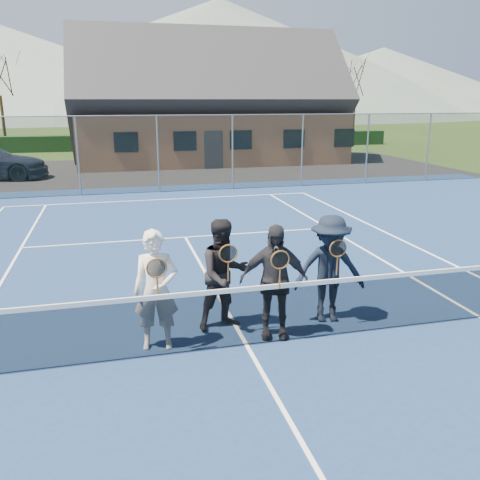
{
  "coord_description": "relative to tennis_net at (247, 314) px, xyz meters",
  "views": [
    {
      "loc": [
        -1.8,
        -6.7,
        3.6
      ],
      "look_at": [
        0.28,
        1.5,
        1.25
      ],
      "focal_mm": 38.0,
      "sensor_mm": 36.0,
      "label": 1
    }
  ],
  "objects": [
    {
      "name": "perimeter_fence",
      "position": [
        0.0,
        13.5,
        0.99
      ],
      "size": [
        30.07,
        0.07,
        3.02
      ],
      "color": "slate",
      "rests_on": "ground"
    },
    {
      "name": "player_b",
      "position": [
        -0.17,
        0.72,
        0.38
      ],
      "size": [
        1.0,
        0.85,
        1.8
      ],
      "color": "black",
      "rests_on": "court_surface"
    },
    {
      "name": "player_a",
      "position": [
        -1.29,
        0.29,
        0.38
      ],
      "size": [
        0.71,
        0.54,
        1.8
      ],
      "color": "white",
      "rests_on": "court_surface"
    },
    {
      "name": "court_surface",
      "position": [
        0.0,
        0.0,
        -0.53
      ],
      "size": [
        30.0,
        30.0,
        0.02
      ],
      "primitive_type": "cube",
      "color": "navy",
      "rests_on": "ground"
    },
    {
      "name": "tree_e",
      "position": [
        18.0,
        33.0,
        5.25
      ],
      "size": [
        3.2,
        3.2,
        7.77
      ],
      "color": "#372414",
      "rests_on": "ground"
    },
    {
      "name": "ground",
      "position": [
        0.0,
        20.0,
        -0.54
      ],
      "size": [
        220.0,
        220.0,
        0.0
      ],
      "primitive_type": "plane",
      "color": "#284017",
      "rests_on": "ground"
    },
    {
      "name": "tennis_net",
      "position": [
        0.0,
        0.0,
        0.0
      ],
      "size": [
        11.68,
        0.08,
        1.1
      ],
      "color": "slate",
      "rests_on": "ground"
    },
    {
      "name": "clubhouse",
      "position": [
        4.0,
        24.0,
        3.45
      ],
      "size": [
        15.6,
        8.2,
        7.7
      ],
      "color": "#9E6B4C",
      "rests_on": "ground"
    },
    {
      "name": "tree_c",
      "position": [
        2.0,
        33.0,
        5.25
      ],
      "size": [
        3.2,
        3.2,
        7.77
      ],
      "color": "#341F12",
      "rests_on": "ground"
    },
    {
      "name": "court_markings",
      "position": [
        0.0,
        0.0,
        -0.51
      ],
      "size": [
        11.03,
        23.83,
        0.01
      ],
      "color": "white",
      "rests_on": "court_surface"
    },
    {
      "name": "player_c",
      "position": [
        0.49,
        0.23,
        0.38
      ],
      "size": [
        1.13,
        0.69,
        1.8
      ],
      "color": "black",
      "rests_on": "court_surface"
    },
    {
      "name": "hill_centre",
      "position": [
        20.0,
        95.0,
        10.46
      ],
      "size": [
        120.0,
        120.0,
        22.0
      ],
      "primitive_type": "cone",
      "color": "#55665C",
      "rests_on": "ground"
    },
    {
      "name": "tree_d",
      "position": [
        12.0,
        33.0,
        5.25
      ],
      "size": [
        3.2,
        3.2,
        7.77
      ],
      "color": "#332312",
      "rests_on": "ground"
    },
    {
      "name": "hill_east",
      "position": [
        55.0,
        95.0,
        6.46
      ],
      "size": [
        90.0,
        90.0,
        14.0
      ],
      "primitive_type": "cone",
      "color": "#54645B",
      "rests_on": "ground"
    },
    {
      "name": "player_d",
      "position": [
        1.55,
        0.57,
        0.38
      ],
      "size": [
        1.26,
        0.86,
        1.8
      ],
      "color": "black",
      "rests_on": "court_surface"
    },
    {
      "name": "hedge_row",
      "position": [
        0.0,
        32.0,
        0.01
      ],
      "size": [
        40.0,
        1.2,
        1.1
      ],
      "primitive_type": "cube",
      "color": "black",
      "rests_on": "ground"
    },
    {
      "name": "tarmac_carpark",
      "position": [
        -4.0,
        20.0,
        -0.53
      ],
      "size": [
        40.0,
        12.0,
        0.01
      ],
      "primitive_type": "cube",
      "color": "black",
      "rests_on": "ground"
    }
  ]
}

